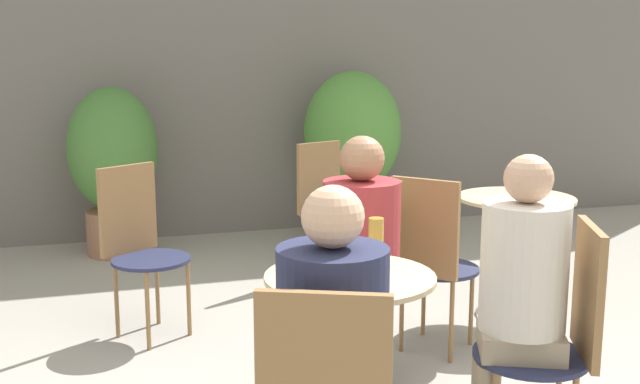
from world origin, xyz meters
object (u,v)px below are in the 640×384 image
bistro_chair_4 (139,236)px  beer_glass_1 (376,243)px  bistro_chair_1 (561,327)px  beer_glass_2 (317,251)px  cafe_table_near (350,328)px  potted_plant_0 (113,161)px  cafe_table_far (515,230)px  bistro_chair_2 (363,262)px  bistro_chair_3 (431,251)px  bistro_chair_5 (327,199)px  seated_person_2 (361,241)px  beer_glass_0 (344,267)px  seated_person_1 (519,285)px  seated_person_0 (333,344)px  potted_plant_1 (352,141)px

bistro_chair_4 → beer_glass_1: size_ratio=4.78×
bistro_chair_1 → beer_glass_2: (-0.82, 0.42, 0.25)m
cafe_table_near → potted_plant_0: potted_plant_0 is taller
cafe_table_near → cafe_table_far: bearing=39.9°
bistro_chair_2 → bistro_chair_3: 0.42m
cafe_table_far → potted_plant_0: size_ratio=0.56×
cafe_table_near → bistro_chair_2: size_ratio=0.77×
bistro_chair_2 → bistro_chair_4: 1.33m
bistro_chair_5 → beer_glass_1: (-0.49, -2.25, 0.27)m
potted_plant_0 → seated_person_2: bearing=-69.7°
beer_glass_0 → beer_glass_1: bearing=44.6°
cafe_table_near → beer_glass_1: 0.34m
cafe_table_near → seated_person_1: size_ratio=0.61×
seated_person_0 → seated_person_2: size_ratio=1.00×
cafe_table_far → seated_person_2: 1.37m
bistro_chair_1 → beer_glass_1: bearing=-99.1°
seated_person_2 → bistro_chair_3: bearing=50.7°
bistro_chair_5 → cafe_table_far: bearing=-75.1°
bistro_chair_3 → potted_plant_1: (0.46, 2.56, 0.27)m
bistro_chair_4 → bistro_chair_5: 1.51m
seated_person_0 → beer_glass_2: (0.15, 0.68, 0.10)m
bistro_chair_3 → seated_person_0: (-0.97, -1.40, 0.15)m
bistro_chair_4 → seated_person_1: seated_person_1 is taller
beer_glass_1 → beer_glass_2: size_ratio=1.33×
bistro_chair_5 → beer_glass_1: bearing=-124.3°
bistro_chair_1 → cafe_table_far: bearing=178.2°
bistro_chair_1 → seated_person_0: bearing=-51.4°
bistro_chair_3 → beer_glass_2: bearing=89.7°
bistro_chair_4 → seated_person_2: seated_person_2 is taller
bistro_chair_4 → seated_person_0: 2.21m
bistro_chair_1 → bistro_chair_4: bearing=-119.5°
potted_plant_0 → bistro_chair_4: bearing=-87.4°
bistro_chair_5 → potted_plant_1: (0.56, 1.06, 0.27)m
potted_plant_0 → bistro_chair_3: bearing=-59.5°
seated_person_2 → beer_glass_2: seated_person_2 is taller
cafe_table_far → bistro_chair_4: size_ratio=0.77×
beer_glass_0 → cafe_table_near: bearing=62.2°
bistro_chair_4 → seated_person_2: bearing=-79.7°
bistro_chair_1 → bistro_chair_2: same height
bistro_chair_3 → beer_glass_2: (-0.82, -0.71, 0.25)m
cafe_table_far → beer_glass_0: 2.04m
bistro_chair_4 → bistro_chair_1: bearing=-86.3°
bistro_chair_4 → seated_person_2: 1.40m
seated_person_1 → seated_person_2: 0.89m
seated_person_0 → seated_person_1: seated_person_1 is taller
bistro_chair_2 → seated_person_1: seated_person_1 is taller
bistro_chair_3 → seated_person_1: 1.09m
bistro_chair_5 → bistro_chair_2: bearing=-122.8°
bistro_chair_3 → seated_person_1: seated_person_1 is taller
beer_glass_0 → potted_plant_0: bearing=101.6°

